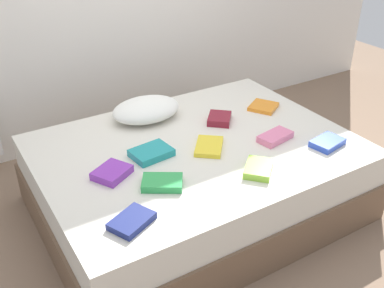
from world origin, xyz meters
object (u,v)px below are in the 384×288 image
object	(u,v)px
textbook_maroon	(219,119)
textbook_purple	(112,173)
pillow	(146,109)
textbook_orange	(263,107)
textbook_pink	(275,137)
textbook_blue	(327,143)
textbook_green	(162,183)
textbook_teal	(151,153)
textbook_yellow	(209,146)
bed	(196,178)
textbook_navy	(132,221)
textbook_lime	(259,169)

from	to	relation	value
textbook_maroon	textbook_purple	bearing A→B (deg)	146.13
pillow	textbook_orange	xyz separation A→B (m)	(0.81, -0.30, -0.06)
pillow	textbook_pink	xyz separation A→B (m)	(0.57, -0.71, -0.05)
textbook_maroon	textbook_blue	size ratio (longest dim) A/B	0.88
textbook_green	textbook_maroon	world-z (taller)	textbook_maroon
textbook_teal	pillow	bearing A→B (deg)	60.39
textbook_green	textbook_yellow	xyz separation A→B (m)	(0.44, 0.21, -0.01)
bed	textbook_blue	distance (m)	0.88
pillow	textbook_orange	distance (m)	0.87
bed	textbook_maroon	world-z (taller)	textbook_maroon
pillow	textbook_navy	world-z (taller)	pillow
pillow	textbook_purple	world-z (taller)	pillow
textbook_lime	textbook_purple	world-z (taller)	textbook_purple
pillow	textbook_teal	size ratio (longest dim) A/B	2.05
textbook_blue	textbook_pink	xyz separation A→B (m)	(-0.24, 0.23, 0.00)
textbook_lime	textbook_navy	bearing A→B (deg)	140.27
textbook_navy	textbook_lime	bearing A→B (deg)	-21.76
bed	pillow	size ratio (longest dim) A/B	4.11
textbook_blue	textbook_pink	bearing A→B (deg)	125.00
textbook_navy	textbook_teal	distance (m)	0.64
textbook_orange	textbook_navy	size ratio (longest dim) A/B	0.91
bed	textbook_green	world-z (taller)	textbook_green
textbook_lime	textbook_yellow	xyz separation A→B (m)	(-0.10, 0.37, -0.01)
textbook_green	textbook_purple	world-z (taller)	textbook_purple
textbook_yellow	textbook_purple	xyz separation A→B (m)	(-0.64, 0.03, 0.01)
textbook_lime	textbook_pink	distance (m)	0.41
textbook_green	textbook_blue	size ratio (longest dim) A/B	1.05
bed	textbook_navy	world-z (taller)	textbook_navy
textbook_green	textbook_lime	world-z (taller)	textbook_lime
textbook_purple	textbook_navy	world-z (taller)	textbook_purple
pillow	textbook_teal	world-z (taller)	pillow
textbook_purple	textbook_pink	world-z (taller)	textbook_purple
textbook_blue	textbook_orange	world-z (taller)	textbook_blue
textbook_lime	textbook_navy	distance (m)	0.82
textbook_green	textbook_navy	bearing A→B (deg)	-111.33
textbook_maroon	textbook_navy	world-z (taller)	textbook_maroon
textbook_pink	textbook_lime	bearing A→B (deg)	-154.21
pillow	textbook_blue	distance (m)	1.24
bed	textbook_yellow	size ratio (longest dim) A/B	8.34
pillow	textbook_lime	world-z (taller)	pillow
textbook_yellow	pillow	bearing A→B (deg)	53.43
textbook_yellow	textbook_orange	bearing A→B (deg)	-28.04
textbook_orange	textbook_navy	world-z (taller)	textbook_navy
textbook_lime	textbook_pink	bearing A→B (deg)	-6.64
pillow	textbook_navy	distance (m)	1.15
textbook_purple	textbook_teal	world-z (taller)	same
textbook_yellow	textbook_navy	xyz separation A→B (m)	(-0.72, -0.41, 0.00)
textbook_orange	textbook_teal	bearing A→B (deg)	157.89
textbook_lime	textbook_green	bearing A→B (deg)	120.28
bed	textbook_pink	world-z (taller)	textbook_pink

